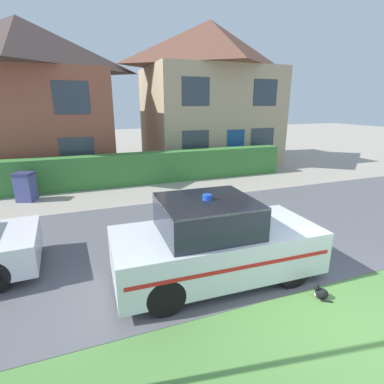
{
  "coord_description": "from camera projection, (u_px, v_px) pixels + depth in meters",
  "views": [
    {
      "loc": [
        -3.81,
        -2.61,
        3.36
      ],
      "look_at": [
        -1.01,
        4.7,
        1.05
      ],
      "focal_mm": 28.0,
      "sensor_mm": 36.0,
      "label": 1
    }
  ],
  "objects": [
    {
      "name": "road_strip",
      "position": [
        233.0,
        229.0,
        8.34
      ],
      "size": [
        28.0,
        6.04,
        0.01
      ],
      "primitive_type": "cube",
      "color": "#5B5B60",
      "rests_on": "ground"
    },
    {
      "name": "house_right",
      "position": [
        209.0,
        93.0,
        17.05
      ],
      "size": [
        7.28,
        5.72,
        7.7
      ],
      "color": "tan",
      "rests_on": "ground"
    },
    {
      "name": "garden_hedge",
      "position": [
        138.0,
        169.0,
        12.95
      ],
      "size": [
        13.8,
        0.74,
        1.33
      ],
      "primitive_type": "cube",
      "color": "#3D7F38",
      "rests_on": "ground"
    },
    {
      "name": "police_car",
      "position": [
        214.0,
        242.0,
        5.84
      ],
      "size": [
        4.07,
        1.9,
        1.75
      ],
      "rotation": [
        0.0,
        0.0,
        -0.03
      ],
      "color": "black",
      "rests_on": "road_strip"
    },
    {
      "name": "house_left",
      "position": [
        27.0,
        97.0,
        14.24
      ],
      "size": [
        7.6,
        6.68,
        7.17
      ],
      "color": "#93513D",
      "rests_on": "ground"
    },
    {
      "name": "cat",
      "position": [
        320.0,
        293.0,
        5.35
      ],
      "size": [
        0.28,
        0.31,
        0.3
      ],
      "rotation": [
        0.0,
        0.0,
        2.57
      ],
      "color": "black",
      "rests_on": "ground"
    },
    {
      "name": "ground_plane",
      "position": [
        363.0,
        332.0,
        4.6
      ],
      "size": [
        80.0,
        80.0,
        0.0
      ],
      "primitive_type": "plane",
      "color": "#A89E8E"
    },
    {
      "name": "wheelie_bin",
      "position": [
        25.0,
        187.0,
        10.65
      ],
      "size": [
        0.76,
        0.74,
        1.04
      ],
      "rotation": [
        0.0,
        0.0,
        -0.39
      ],
      "color": "#474C8C",
      "rests_on": "ground"
    },
    {
      "name": "lawn_verge",
      "position": [
        368.0,
        336.0,
        4.51
      ],
      "size": [
        28.0,
        2.5,
        0.01
      ],
      "primitive_type": "cube",
      "color": "#568C42",
      "rests_on": "ground"
    }
  ]
}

